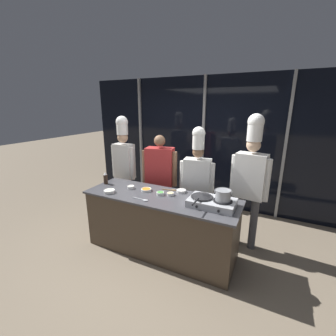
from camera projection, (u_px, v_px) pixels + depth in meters
name	position (u px, v px, depth m)	size (l,w,h in m)	color
ground_plane	(161.00, 250.00, 3.44)	(24.00, 24.00, 0.00)	#7F705B
window_wall_back	(203.00, 143.00, 4.75)	(5.44, 0.09, 2.70)	black
demo_counter	(161.00, 224.00, 3.32)	(2.24, 0.74, 0.89)	#4C3D2D
portable_stove	(212.00, 202.00, 2.87)	(0.59, 0.39, 0.10)	#B2B5BA
frying_pan	(202.00, 195.00, 2.90)	(0.29, 0.50, 0.04)	#232326
stock_pot	(223.00, 195.00, 2.78)	(0.22, 0.19, 0.14)	#93969B
squeeze_bottle_soy	(106.00, 178.00, 3.66)	(0.07, 0.07, 0.20)	#332319
prep_bowl_scallions	(160.00, 193.00, 3.23)	(0.11, 0.11, 0.04)	white
prep_bowl_bean_sprouts	(109.00, 191.00, 3.31)	(0.16, 0.16, 0.04)	white
prep_bowl_garlic	(131.00, 187.00, 3.47)	(0.11, 0.11, 0.04)	white
prep_bowl_ginger	(170.00, 194.00, 3.21)	(0.10, 0.10, 0.04)	white
prep_bowl_rice	(181.00, 191.00, 3.32)	(0.14, 0.14, 0.04)	white
prep_bowl_carrots	(146.00, 190.00, 3.37)	(0.16, 0.16, 0.04)	white
serving_spoon_slotted	(143.00, 200.00, 3.05)	(0.26, 0.05, 0.02)	#B2B5BA
serving_spoon_solid	(172.00, 190.00, 3.40)	(0.22, 0.07, 0.02)	olive
chef_head	(124.00, 159.00, 4.16)	(0.50, 0.22, 1.95)	#4C4C51
person_guest	(160.00, 173.00, 3.88)	(0.61, 0.33, 1.65)	#2D3856
chef_sous	(197.00, 177.00, 3.56)	(0.55, 0.27, 1.82)	#2D3856
chef_line	(251.00, 174.00, 3.23)	(0.55, 0.28, 2.03)	#4C4C51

